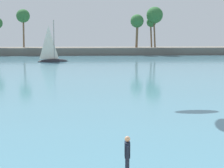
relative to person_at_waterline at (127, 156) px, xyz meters
The scene contains 4 objects.
sea 57.26m from the person_at_waterline, 89.78° to the left, with size 220.00×114.13×0.06m, color teal.
palm_headland 74.52m from the person_at_waterline, 88.97° to the left, with size 85.29×6.32×13.21m.
person_at_waterline is the anchor object (origin of this frame).
sailboat_mid_bay 54.73m from the person_at_waterline, 98.84° to the left, with size 5.88×3.32×8.17m.
Camera 1 is at (-1.54, -5.90, 5.49)m, focal length 58.41 mm.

